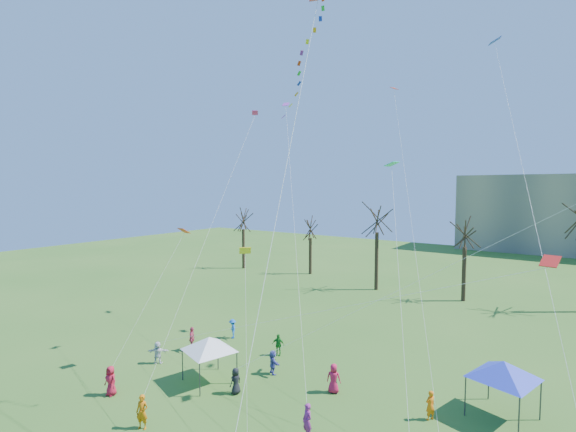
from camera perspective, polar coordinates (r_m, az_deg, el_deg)
The scene contains 6 objects.
bare_tree_row at distance 48.78m, azimuth 24.01°, elevation -2.33°, with size 69.46×9.80×12.25m.
big_box_kite at distance 23.50m, azimuth 2.87°, elevation 21.35°, with size 2.20×6.05×23.42m.
canopy_tent_white at distance 27.26m, azimuth -11.15°, elevation -17.41°, with size 3.75×3.75×2.94m.
canopy_tent_blue at distance 25.77m, azimuth 28.32°, elevation -18.70°, with size 4.03×4.03×3.15m.
festival_crowd at distance 23.73m, azimuth 1.99°, elevation -25.14°, with size 26.30×12.94×1.85m.
small_kites_aloft at distance 25.33m, azimuth 10.20°, elevation 6.96°, with size 27.21×20.30×32.53m.
Camera 1 is at (10.60, -11.52, 12.39)m, focal length 25.00 mm.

